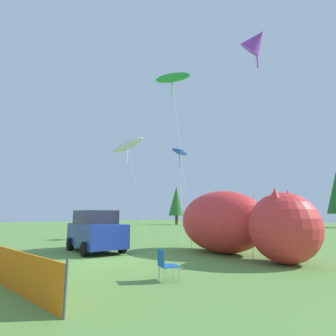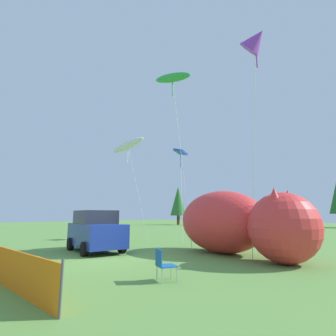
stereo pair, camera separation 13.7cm
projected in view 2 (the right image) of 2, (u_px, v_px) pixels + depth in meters
ground_plane at (106, 259)px, 10.96m from camera, size 120.00×120.00×0.00m
parked_car at (96, 231)px, 13.27m from camera, size 4.29×2.65×2.03m
folding_chair at (163, 263)px, 7.31m from camera, size 0.67×0.67×0.87m
inflatable_cat at (235, 224)px, 12.03m from camera, size 7.49×4.24×2.98m
kite_purple_delta at (256, 41)px, 11.58m from camera, size 1.59×1.04×10.10m
kite_blue_box at (180, 153)px, 21.08m from camera, size 2.45×2.51×7.09m
kite_green_fish at (172, 78)px, 17.62m from camera, size 3.77×1.43×11.56m
kite_white_ghost at (128, 145)px, 19.10m from camera, size 2.86×2.01×7.52m
horizon_tree_west at (217, 204)px, 44.40m from camera, size 2.48×2.48×5.91m
horizon_tree_mid at (178, 201)px, 47.66m from camera, size 2.88×2.88×6.88m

